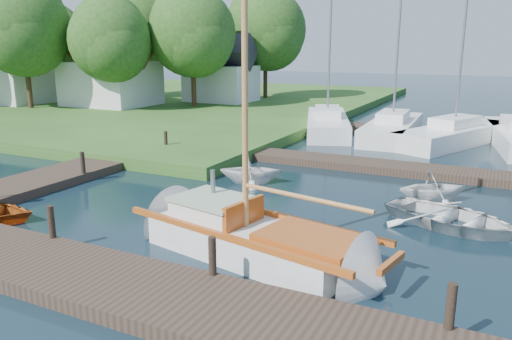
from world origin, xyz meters
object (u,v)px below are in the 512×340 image
at_px(tender_b, 251,167).
at_px(tree_2, 111,39).
at_px(mooring_post_3, 451,306).
at_px(marina_boat_0, 327,122).
at_px(tender_d, 433,184).
at_px(sailboat, 258,243).
at_px(tree_4, 139,27).
at_px(mooring_post_4, 83,163).
at_px(tree_7, 266,29).
at_px(mooring_post_2, 212,256).
at_px(tree_3, 193,32).
at_px(marina_boat_1, 392,127).
at_px(marina_boat_2, 454,133).
at_px(tree_5, 54,39).
at_px(mooring_post_1, 51,222).
at_px(house_a, 110,72).
at_px(house_c, 221,75).
at_px(house_b, 14,73).
at_px(tender_c, 452,214).
at_px(tree_1, 23,27).
at_px(mooring_post_5, 166,140).

relative_size(tender_b, tree_2, 0.28).
relative_size(mooring_post_3, marina_boat_0, 0.07).
bearing_deg(tender_d, sailboat, 120.19).
height_order(mooring_post_3, tree_4, tree_4).
bearing_deg(mooring_post_4, tree_7, 100.86).
relative_size(mooring_post_2, tender_d, 0.37).
xyz_separation_m(tree_3, tree_7, (2.00, 8.00, 0.39)).
distance_m(marina_boat_1, tree_3, 16.51).
bearing_deg(marina_boat_2, tender_d, -154.53).
bearing_deg(tender_b, tree_5, 35.88).
height_order(tree_2, tree_4, tree_4).
xyz_separation_m(mooring_post_1, tree_5, (-27.00, 25.05, 4.72)).
distance_m(tree_2, tree_3, 5.68).
xyz_separation_m(marina_boat_1, tree_7, (-13.18, 11.84, 5.64)).
xyz_separation_m(mooring_post_2, tree_5, (-31.50, 25.05, 4.72)).
relative_size(house_a, house_c, 1.19).
bearing_deg(tree_5, house_b, -71.72).
relative_size(mooring_post_4, tree_5, 0.10).
relative_size(mooring_post_2, mooring_post_3, 1.00).
bearing_deg(mooring_post_3, marina_boat_0, 113.80).
xyz_separation_m(tender_c, tree_7, (-17.48, 25.14, 5.83)).
bearing_deg(mooring_post_3, tender_c, 95.03).
relative_size(tender_b, tree_5, 0.27).
height_order(tender_b, tree_5, tree_5).
distance_m(mooring_post_4, marina_boat_1, 16.40).
xyz_separation_m(tender_b, house_b, (-26.55, 11.49, 2.19)).
height_order(mooring_post_4, tree_5, tree_5).
xyz_separation_m(tree_1, tree_5, (-6.00, 8.00, -0.67)).
height_order(house_b, house_c, house_b).
distance_m(tender_c, tender_d, 2.28).
bearing_deg(mooring_post_2, mooring_post_5, 130.36).
bearing_deg(tree_5, tender_b, -31.57).
bearing_deg(mooring_post_1, mooring_post_4, 128.66).
bearing_deg(marina_boat_2, tender_c, -151.38).
bearing_deg(mooring_post_3, tender_b, 134.77).
distance_m(tender_d, tree_2, 25.66).
height_order(mooring_post_1, house_a, house_a).
relative_size(mooring_post_3, tree_1, 0.09).
relative_size(mooring_post_4, tender_c, 0.22).
distance_m(mooring_post_2, tender_d, 8.67).
relative_size(tender_b, tree_7, 0.24).
bearing_deg(tree_3, mooring_post_5, -61.80).
distance_m(marina_boat_1, marina_boat_2, 3.25).
xyz_separation_m(tender_b, tree_7, (-10.55, 23.54, 5.62)).
height_order(marina_boat_1, house_a, marina_boat_1).
bearing_deg(mooring_post_4, house_b, 146.31).
bearing_deg(house_b, tender_c, -21.36).
relative_size(mooring_post_1, mooring_post_2, 1.00).
relative_size(marina_boat_0, tree_2, 1.39).
relative_size(sailboat, tender_d, 4.49).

